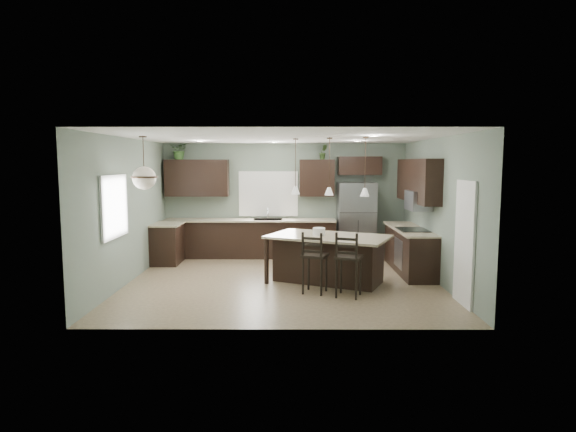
# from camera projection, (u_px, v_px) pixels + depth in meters

# --- Properties ---
(ground) EXTENTS (6.00, 6.00, 0.00)m
(ground) POSITION_uv_depth(u_px,v_px,m) (283.00, 281.00, 9.46)
(ground) COLOR #9E8466
(ground) RESTS_ON ground
(pantry_door) EXTENTS (0.04, 0.82, 2.04)m
(pantry_door) POSITION_uv_depth(u_px,v_px,m) (464.00, 243.00, 7.80)
(pantry_door) COLOR white
(pantry_door) RESTS_ON ground
(window_back) EXTENTS (1.35, 0.02, 1.00)m
(window_back) POSITION_uv_depth(u_px,v_px,m) (268.00, 194.00, 12.01)
(window_back) COLOR white
(window_back) RESTS_ON room_shell
(window_left) EXTENTS (0.02, 1.10, 1.00)m
(window_left) POSITION_uv_depth(u_px,v_px,m) (114.00, 207.00, 8.51)
(window_left) COLOR white
(window_left) RESTS_ON room_shell
(left_return_cabs) EXTENTS (0.60, 0.90, 0.90)m
(left_return_cabs) POSITION_uv_depth(u_px,v_px,m) (167.00, 244.00, 11.11)
(left_return_cabs) COLOR black
(left_return_cabs) RESTS_ON ground
(left_return_countertop) EXTENTS (0.66, 0.96, 0.04)m
(left_return_countertop) POSITION_uv_depth(u_px,v_px,m) (168.00, 224.00, 11.06)
(left_return_countertop) COLOR #C4B794
(left_return_countertop) RESTS_ON left_return_cabs
(back_lower_cabs) EXTENTS (4.20, 0.60, 0.90)m
(back_lower_cabs) POSITION_uv_depth(u_px,v_px,m) (250.00, 239.00, 11.85)
(back_lower_cabs) COLOR black
(back_lower_cabs) RESTS_ON ground
(back_countertop) EXTENTS (4.20, 0.66, 0.04)m
(back_countertop) POSITION_uv_depth(u_px,v_px,m) (250.00, 220.00, 11.78)
(back_countertop) COLOR #C4B794
(back_countertop) RESTS_ON back_lower_cabs
(sink_inset) EXTENTS (0.70, 0.45, 0.01)m
(sink_inset) POSITION_uv_depth(u_px,v_px,m) (268.00, 220.00, 11.78)
(sink_inset) COLOR gray
(sink_inset) RESTS_ON back_countertop
(faucet) EXTENTS (0.02, 0.02, 0.28)m
(faucet) POSITION_uv_depth(u_px,v_px,m) (268.00, 214.00, 11.73)
(faucet) COLOR silver
(faucet) RESTS_ON back_countertop
(back_upper_left) EXTENTS (1.55, 0.34, 0.90)m
(back_upper_left) POSITION_uv_depth(u_px,v_px,m) (197.00, 178.00, 11.82)
(back_upper_left) COLOR black
(back_upper_left) RESTS_ON room_shell
(back_upper_right) EXTENTS (0.85, 0.34, 0.90)m
(back_upper_right) POSITION_uv_depth(u_px,v_px,m) (317.00, 178.00, 11.81)
(back_upper_right) COLOR black
(back_upper_right) RESTS_ON room_shell
(fridge_header) EXTENTS (1.05, 0.34, 0.45)m
(fridge_header) POSITION_uv_depth(u_px,v_px,m) (360.00, 166.00, 11.77)
(fridge_header) COLOR black
(fridge_header) RESTS_ON room_shell
(right_lower_cabs) EXTENTS (0.60, 2.35, 0.90)m
(right_lower_cabs) POSITION_uv_depth(u_px,v_px,m) (410.00, 251.00, 10.27)
(right_lower_cabs) COLOR black
(right_lower_cabs) RESTS_ON ground
(right_countertop) EXTENTS (0.66, 2.35, 0.04)m
(right_countertop) POSITION_uv_depth(u_px,v_px,m) (409.00, 229.00, 10.22)
(right_countertop) COLOR #C4B794
(right_countertop) RESTS_ON right_lower_cabs
(cooktop) EXTENTS (0.58, 0.75, 0.02)m
(cooktop) POSITION_uv_depth(u_px,v_px,m) (413.00, 230.00, 9.95)
(cooktop) COLOR black
(cooktop) RESTS_ON right_countertop
(wall_oven_front) EXTENTS (0.01, 0.72, 0.60)m
(wall_oven_front) POSITION_uv_depth(u_px,v_px,m) (398.00, 253.00, 10.00)
(wall_oven_front) COLOR gray
(wall_oven_front) RESTS_ON right_lower_cabs
(right_upper_cabs) EXTENTS (0.34, 2.35, 0.90)m
(right_upper_cabs) POSITION_uv_depth(u_px,v_px,m) (418.00, 181.00, 10.11)
(right_upper_cabs) COLOR black
(right_upper_cabs) RESTS_ON room_shell
(microwave) EXTENTS (0.40, 0.75, 0.40)m
(microwave) POSITION_uv_depth(u_px,v_px,m) (418.00, 200.00, 9.88)
(microwave) COLOR gray
(microwave) RESTS_ON right_upper_cabs
(refrigerator) EXTENTS (0.90, 0.74, 1.85)m
(refrigerator) POSITION_uv_depth(u_px,v_px,m) (356.00, 220.00, 11.73)
(refrigerator) COLOR #97969E
(refrigerator) RESTS_ON ground
(kitchen_island) EXTENTS (2.58, 2.10, 0.92)m
(kitchen_island) POSITION_uv_depth(u_px,v_px,m) (328.00, 259.00, 9.32)
(kitchen_island) COLOR black
(kitchen_island) RESTS_ON ground
(serving_dish) EXTENTS (0.24, 0.24, 0.14)m
(serving_dish) POSITION_uv_depth(u_px,v_px,m) (319.00, 231.00, 9.34)
(serving_dish) COLOR silver
(serving_dish) RESTS_ON kitchen_island
(bar_stool_center) EXTENTS (0.53, 0.53, 1.12)m
(bar_stool_center) POSITION_uv_depth(u_px,v_px,m) (315.00, 262.00, 8.55)
(bar_stool_center) COLOR black
(bar_stool_center) RESTS_ON ground
(bar_stool_right) EXTENTS (0.54, 0.54, 1.15)m
(bar_stool_right) POSITION_uv_depth(u_px,v_px,m) (349.00, 264.00, 8.31)
(bar_stool_right) COLOR black
(bar_stool_right) RESTS_ON ground
(pendant_left) EXTENTS (0.17, 0.17, 1.10)m
(pendant_left) POSITION_uv_depth(u_px,v_px,m) (296.00, 166.00, 9.41)
(pendant_left) COLOR white
(pendant_left) RESTS_ON room_shell
(pendant_center) EXTENTS (0.17, 0.17, 1.10)m
(pendant_center) POSITION_uv_depth(u_px,v_px,m) (329.00, 167.00, 9.12)
(pendant_center) COLOR silver
(pendant_center) RESTS_ON room_shell
(pendant_right) EXTENTS (0.17, 0.17, 1.10)m
(pendant_right) POSITION_uv_depth(u_px,v_px,m) (365.00, 167.00, 8.83)
(pendant_right) COLOR white
(pendant_right) RESTS_ON room_shell
(chandelier) EXTENTS (0.46, 0.46, 0.96)m
(chandelier) POSITION_uv_depth(u_px,v_px,m) (144.00, 163.00, 8.55)
(chandelier) COLOR beige
(chandelier) RESTS_ON room_shell
(plant_back_left) EXTENTS (0.48, 0.43, 0.48)m
(plant_back_left) POSITION_uv_depth(u_px,v_px,m) (180.00, 150.00, 11.72)
(plant_back_left) COLOR #335927
(plant_back_left) RESTS_ON back_upper_left
(plant_back_right) EXTENTS (0.23, 0.21, 0.36)m
(plant_back_right) POSITION_uv_depth(u_px,v_px,m) (323.00, 152.00, 11.71)
(plant_back_right) COLOR #345023
(plant_back_right) RESTS_ON back_upper_right
(room_shell) EXTENTS (6.00, 6.00, 6.00)m
(room_shell) POSITION_uv_depth(u_px,v_px,m) (283.00, 195.00, 9.28)
(room_shell) COLOR slate
(room_shell) RESTS_ON ground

